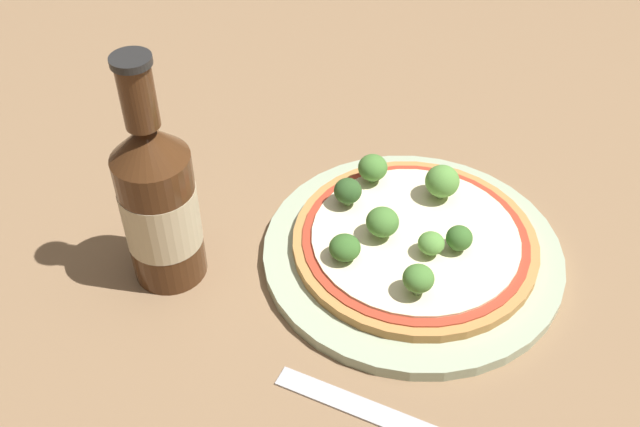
# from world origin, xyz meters

# --- Properties ---
(ground_plane) EXTENTS (3.00, 3.00, 0.00)m
(ground_plane) POSITION_xyz_m (0.00, 0.00, 0.00)
(ground_plane) COLOR #846647
(plate) EXTENTS (0.28, 0.28, 0.01)m
(plate) POSITION_xyz_m (0.01, -0.00, 0.01)
(plate) COLOR #A3B293
(plate) RESTS_ON ground_plane
(pizza) EXTENTS (0.23, 0.23, 0.01)m
(pizza) POSITION_xyz_m (0.02, -0.00, 0.02)
(pizza) COLOR #B77F42
(pizza) RESTS_ON plate
(broccoli_floret_0) EXTENTS (0.03, 0.03, 0.03)m
(broccoli_floret_0) POSITION_xyz_m (0.02, 0.07, 0.04)
(broccoli_floret_0) COLOR #7A9E5B
(broccoli_floret_0) RESTS_ON pizza
(broccoli_floret_1) EXTENTS (0.03, 0.03, 0.04)m
(broccoli_floret_1) POSITION_xyz_m (0.08, 0.00, 0.05)
(broccoli_floret_1) COLOR #7A9E5B
(broccoli_floret_1) RESTS_ON pizza
(broccoli_floret_2) EXTENTS (0.03, 0.03, 0.02)m
(broccoli_floret_2) POSITION_xyz_m (-0.04, 0.04, 0.04)
(broccoli_floret_2) COLOR #7A9E5B
(broccoli_floret_2) RESTS_ON pizza
(broccoli_floret_3) EXTENTS (0.03, 0.03, 0.03)m
(broccoli_floret_3) POSITION_xyz_m (-0.00, 0.03, 0.04)
(broccoli_floret_3) COLOR #7A9E5B
(broccoli_floret_3) RESTS_ON pizza
(broccoli_floret_4) EXTENTS (0.02, 0.02, 0.03)m
(broccoli_floret_4) POSITION_xyz_m (0.02, -0.04, 0.04)
(broccoli_floret_4) COLOR #7A9E5B
(broccoli_floret_4) RESTS_ON pizza
(broccoli_floret_5) EXTENTS (0.03, 0.03, 0.03)m
(broccoli_floret_5) POSITION_xyz_m (-0.05, -0.03, 0.04)
(broccoli_floret_5) COLOR #7A9E5B
(broccoli_floret_5) RESTS_ON pizza
(broccoli_floret_6) EXTENTS (0.03, 0.03, 0.03)m
(broccoli_floret_6) POSITION_xyz_m (0.07, 0.07, 0.04)
(broccoli_floret_6) COLOR #7A9E5B
(broccoli_floret_6) RESTS_ON pizza
(broccoli_floret_7) EXTENTS (0.02, 0.02, 0.02)m
(broccoli_floret_7) POSITION_xyz_m (-0.00, -0.02, 0.04)
(broccoli_floret_7) COLOR #7A9E5B
(broccoli_floret_7) RESTS_ON pizza
(beer_bottle) EXTENTS (0.07, 0.07, 0.22)m
(beer_bottle) POSITION_xyz_m (-0.11, 0.19, 0.08)
(beer_bottle) COLOR #472814
(beer_bottle) RESTS_ON ground_plane
(fork) EXTENTS (0.03, 0.19, 0.00)m
(fork) POSITION_xyz_m (-0.16, -0.06, 0.00)
(fork) COLOR #B2B2B7
(fork) RESTS_ON ground_plane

